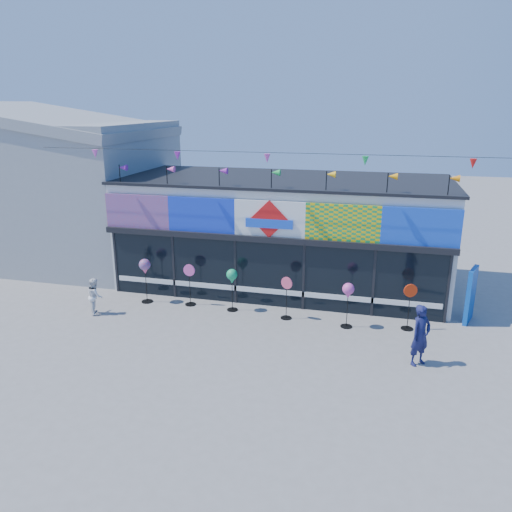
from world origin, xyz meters
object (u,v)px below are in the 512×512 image
(spinner_4, at_px, (348,292))
(spinner_3, at_px, (286,297))
(blue_sign, at_px, (471,295))
(spinner_2, at_px, (232,278))
(spinner_5, at_px, (409,306))
(child, at_px, (95,296))
(spinner_0, at_px, (145,268))
(adult_man, at_px, (421,335))
(spinner_1, at_px, (190,284))

(spinner_4, bearing_deg, spinner_3, 174.61)
(blue_sign, height_order, spinner_4, blue_sign)
(spinner_2, bearing_deg, spinner_5, -1.04)
(spinner_4, bearing_deg, child, -173.49)
(blue_sign, xyz_separation_m, spinner_2, (-7.65, -0.97, 0.27))
(spinner_0, xyz_separation_m, spinner_3, (5.07, -0.20, -0.52))
(spinner_3, bearing_deg, spinner_2, 173.40)
(blue_sign, height_order, spinner_5, blue_sign)
(spinner_4, distance_m, spinner_5, 1.92)
(spinner_4, height_order, child, spinner_4)
(spinner_2, relative_size, adult_man, 0.87)
(spinner_4, relative_size, child, 1.19)
(spinner_4, xyz_separation_m, child, (-8.25, -0.94, -0.56))
(adult_man, bearing_deg, blue_sign, 18.00)
(spinner_2, relative_size, child, 1.20)
(spinner_0, xyz_separation_m, child, (-1.21, -1.33, -0.66))
(spinner_2, height_order, child, spinner_2)
(blue_sign, xyz_separation_m, adult_man, (-1.72, -3.28, -0.06))
(spinner_5, bearing_deg, spinner_1, 178.37)
(spinner_2, bearing_deg, blue_sign, 7.25)
(blue_sign, distance_m, spinner_5, 2.20)
(spinner_3, bearing_deg, child, -169.83)
(spinner_2, height_order, spinner_4, spinner_2)
(blue_sign, relative_size, adult_man, 1.07)
(spinner_1, bearing_deg, spinner_0, -175.53)
(spinner_1, bearing_deg, spinner_3, -5.32)
(spinner_2, relative_size, spinner_5, 0.99)
(spinner_5, relative_size, adult_man, 0.88)
(spinner_4, bearing_deg, adult_man, -42.82)
(spinner_0, height_order, spinner_4, spinner_0)
(adult_man, distance_m, child, 10.35)
(spinner_1, xyz_separation_m, spinner_2, (1.57, -0.10, 0.39))
(spinner_1, height_order, adult_man, adult_man)
(spinner_0, distance_m, adult_man, 9.38)
(spinner_3, relative_size, spinner_5, 0.96)
(blue_sign, distance_m, child, 12.25)
(spinner_1, height_order, spinner_3, spinner_1)
(blue_sign, xyz_separation_m, spinner_0, (-10.81, -1.00, 0.36))
(spinner_1, distance_m, child, 3.16)
(spinner_0, distance_m, spinner_4, 7.04)
(child, bearing_deg, spinner_5, -119.98)
(spinner_0, xyz_separation_m, adult_man, (9.09, -2.29, -0.43))
(spinner_1, distance_m, spinner_4, 5.48)
(spinner_1, bearing_deg, adult_man, -17.85)
(spinner_5, bearing_deg, spinner_0, 179.47)
(spinner_1, relative_size, adult_man, 0.87)
(blue_sign, height_order, spinner_0, blue_sign)
(spinner_2, xyz_separation_m, spinner_5, (5.73, -0.10, -0.39))
(spinner_0, bearing_deg, spinner_4, -3.13)
(spinner_0, bearing_deg, blue_sign, 5.26)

